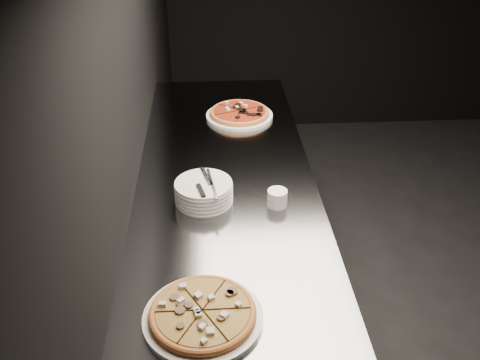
{
  "coord_description": "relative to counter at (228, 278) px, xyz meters",
  "views": [
    {
      "loc": [
        -2.19,
        -1.81,
        2.09
      ],
      "look_at": [
        -2.08,
        -0.05,
        1.0
      ],
      "focal_mm": 40.0,
      "sensor_mm": 36.0,
      "label": 1
    }
  ],
  "objects": [
    {
      "name": "wall_left",
      "position": [
        -0.37,
        0.0,
        0.94
      ],
      "size": [
        0.02,
        5.0,
        2.8
      ],
      "primitive_type": "cube",
      "color": "black",
      "rests_on": "floor"
    },
    {
      "name": "counter",
      "position": [
        0.0,
        0.0,
        0.0
      ],
      "size": [
        0.74,
        2.44,
        0.92
      ],
      "color": "slate",
      "rests_on": "floor"
    },
    {
      "name": "plate_stack",
      "position": [
        -0.09,
        -0.06,
        0.5
      ],
      "size": [
        0.22,
        0.22,
        0.08
      ],
      "color": "white",
      "rests_on": "counter"
    },
    {
      "name": "ramekin",
      "position": [
        0.19,
        -0.11,
        0.49
      ],
      "size": [
        0.08,
        0.08,
        0.07
      ],
      "color": "white",
      "rests_on": "counter"
    },
    {
      "name": "cutlery",
      "position": [
        -0.08,
        -0.08,
        0.55
      ],
      "size": [
        0.07,
        0.24,
        0.01
      ],
      "rotation": [
        0.0,
        0.0,
        0.25
      ],
      "color": "#B5B7BD",
      "rests_on": "plate_stack"
    },
    {
      "name": "pizza_tomato",
      "position": [
        0.09,
        0.7,
        0.48
      ],
      "size": [
        0.39,
        0.39,
        0.04
      ],
      "rotation": [
        0.0,
        0.0,
        0.37
      ],
      "color": "white",
      "rests_on": "counter"
    },
    {
      "name": "pizza_mushroom",
      "position": [
        -0.1,
        -0.69,
        0.48
      ],
      "size": [
        0.35,
        0.35,
        0.04
      ],
      "rotation": [
        0.0,
        0.0,
        0.0
      ],
      "color": "white",
      "rests_on": "counter"
    }
  ]
}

